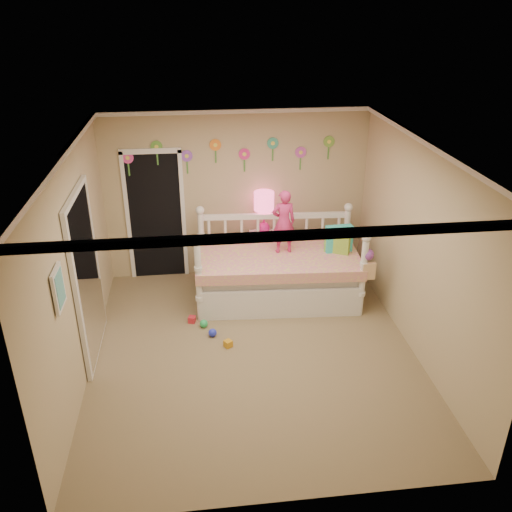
{
  "coord_description": "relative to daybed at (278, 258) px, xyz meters",
  "views": [
    {
      "loc": [
        -0.64,
        -5.53,
        4.05
      ],
      "look_at": [
        0.1,
        0.6,
        1.05
      ],
      "focal_mm": 37.61,
      "sensor_mm": 36.0,
      "label": 1
    }
  ],
  "objects": [
    {
      "name": "child",
      "position": [
        0.09,
        0.06,
        0.54
      ],
      "size": [
        0.35,
        0.24,
        0.93
      ],
      "primitive_type": "imported",
      "rotation": [
        0.0,
        0.0,
        3.19
      ],
      "color": "#CF2F72",
      "rests_on": "daybed"
    },
    {
      "name": "back_wall",
      "position": [
        -0.5,
        0.92,
        0.66
      ],
      "size": [
        4.0,
        0.01,
        2.6
      ],
      "primitive_type": "cube",
      "color": "tan",
      "rests_on": "floor"
    },
    {
      "name": "mirror_closet",
      "position": [
        -2.46,
        -1.03,
        0.41
      ],
      "size": [
        0.07,
        1.3,
        2.1
      ],
      "primitive_type": "cube",
      "color": "white",
      "rests_on": "left_wall"
    },
    {
      "name": "hanging_bag",
      "position": [
        1.12,
        -0.63,
        0.14
      ],
      "size": [
        0.2,
        0.16,
        0.36
      ],
      "primitive_type": null,
      "color": "beige",
      "rests_on": "daybed"
    },
    {
      "name": "crown_molding",
      "position": [
        -0.5,
        -1.33,
        1.93
      ],
      "size": [
        4.0,
        4.5,
        0.06
      ],
      "primitive_type": null,
      "color": "white",
      "rests_on": "ceiling"
    },
    {
      "name": "right_wall",
      "position": [
        1.5,
        -1.33,
        0.66
      ],
      "size": [
        0.01,
        4.5,
        2.6
      ],
      "primitive_type": "cube",
      "color": "tan",
      "rests_on": "floor"
    },
    {
      "name": "floor",
      "position": [
        -0.5,
        -1.33,
        -0.64
      ],
      "size": [
        4.0,
        4.5,
        0.01
      ],
      "primitive_type": "cube",
      "color": "#7F684C",
      "rests_on": "ground"
    },
    {
      "name": "left_wall",
      "position": [
        -2.5,
        -1.33,
        0.66
      ],
      "size": [
        0.01,
        4.5,
        2.6
      ],
      "primitive_type": "cube",
      "color": "tan",
      "rests_on": "floor"
    },
    {
      "name": "toy_scatter",
      "position": [
        -1.19,
        -1.1,
        -0.59
      ],
      "size": [
        1.11,
        1.46,
        0.11
      ],
      "primitive_type": null,
      "rotation": [
        0.0,
        0.0,
        -0.27
      ],
      "color": "#996666",
      "rests_on": "floor"
    },
    {
      "name": "pillow_turquoise",
      "position": [
        0.89,
        -0.0,
        0.27
      ],
      "size": [
        0.4,
        0.16,
        0.39
      ],
      "primitive_type": "cube",
      "rotation": [
        0.0,
        0.0,
        0.08
      ],
      "color": "#26C29F",
      "rests_on": "daybed"
    },
    {
      "name": "pillow_lime",
      "position": [
        0.86,
        -0.05,
        0.24
      ],
      "size": [
        0.37,
        0.28,
        0.33
      ],
      "primitive_type": "cube",
      "rotation": [
        0.0,
        0.0,
        -0.5
      ],
      "color": "#8CBF3A",
      "rests_on": "daybed"
    },
    {
      "name": "nightstand",
      "position": [
        -0.11,
        0.72,
        -0.28
      ],
      "size": [
        0.45,
        0.35,
        0.73
      ],
      "primitive_type": "cube",
      "rotation": [
        0.0,
        0.0,
        -0.03
      ],
      "color": "white",
      "rests_on": "floor"
    },
    {
      "name": "ceiling",
      "position": [
        -0.5,
        -1.33,
        1.96
      ],
      "size": [
        4.0,
        4.5,
        0.01
      ],
      "primitive_type": "cube",
      "color": "white",
      "rests_on": "floor"
    },
    {
      "name": "table_lamp",
      "position": [
        -0.11,
        0.72,
        0.53
      ],
      "size": [
        0.31,
        0.31,
        0.67
      ],
      "color": "#D71C88",
      "rests_on": "nightstand"
    },
    {
      "name": "flower_decals",
      "position": [
        -0.59,
        0.91,
        1.3
      ],
      "size": [
        3.4,
        0.02,
        0.5
      ],
      "primitive_type": null,
      "color": "#B2668C",
      "rests_on": "back_wall"
    },
    {
      "name": "daybed",
      "position": [
        0.0,
        0.0,
        0.0
      ],
      "size": [
        2.43,
        1.41,
        1.28
      ],
      "primitive_type": null,
      "rotation": [
        0.0,
        0.0,
        -0.06
      ],
      "color": "white",
      "rests_on": "floor"
    },
    {
      "name": "closet_doorway",
      "position": [
        -1.75,
        0.91,
        0.39
      ],
      "size": [
        0.9,
        0.04,
        2.07
      ],
      "primitive_type": "cube",
      "color": "black",
      "rests_on": "back_wall"
    },
    {
      "name": "wall_picture",
      "position": [
        -2.47,
        -2.23,
        0.91
      ],
      "size": [
        0.05,
        0.34,
        0.42
      ],
      "primitive_type": "cube",
      "color": "white",
      "rests_on": "left_wall"
    }
  ]
}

